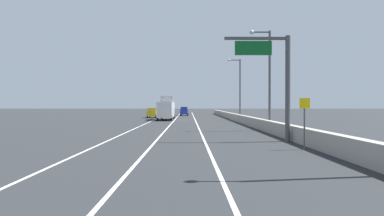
{
  "coord_description": "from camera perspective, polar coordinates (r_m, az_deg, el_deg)",
  "views": [
    {
      "loc": [
        0.33,
        -2.15,
        2.63
      ],
      "look_at": [
        0.85,
        47.92,
        2.14
      ],
      "focal_mm": 33.69,
      "sensor_mm": 36.0,
      "label": 1
    }
  ],
  "objects": [
    {
      "name": "overhead_sign_gantry",
      "position": [
        26.24,
        13.37,
        5.13
      ],
      "size": [
        4.68,
        0.36,
        7.5
      ],
      "color": "#47474C",
      "rests_on": "ground_plane"
    },
    {
      "name": "car_yellow_1",
      "position": [
        71.59,
        -6.28,
        -0.77
      ],
      "size": [
        1.96,
        4.22,
        1.95
      ],
      "color": "gold",
      "rests_on": "ground_plane"
    },
    {
      "name": "box_truck",
      "position": [
        61.36,
        -4.1,
        -0.14
      ],
      "size": [
        2.57,
        9.46,
        4.11
      ],
      "color": "silver",
      "rests_on": "ground_plane"
    },
    {
      "name": "speed_advisory_sign",
      "position": [
        21.87,
        17.39,
        -1.74
      ],
      "size": [
        0.6,
        0.11,
        3.0
      ],
      "color": "#4C4C51",
      "rests_on": "ground_plane"
    },
    {
      "name": "lamp_post_right_third",
      "position": [
        59.09,
        7.37,
        3.62
      ],
      "size": [
        2.14,
        0.44,
        10.06
      ],
      "color": "#4C4C51",
      "rests_on": "ground_plane"
    },
    {
      "name": "car_blue_2",
      "position": [
        84.62,
        -1.23,
        -0.52
      ],
      "size": [
        1.96,
        4.29,
        2.07
      ],
      "color": "#1E389E",
      "rests_on": "ground_plane"
    },
    {
      "name": "lamp_post_right_second",
      "position": [
        36.84,
        11.81,
        5.46
      ],
      "size": [
        2.14,
        0.44,
        10.06
      ],
      "color": "#4C4C51",
      "rests_on": "ground_plane"
    },
    {
      "name": "ground_plane",
      "position": [
        66.2,
        -0.88,
        -1.71
      ],
      "size": [
        320.0,
        320.0,
        0.0
      ],
      "primitive_type": "plane",
      "color": "#26282B"
    },
    {
      "name": "lane_stripe_center",
      "position": [
        57.26,
        -2.93,
        -2.07
      ],
      "size": [
        0.16,
        130.0,
        0.0
      ],
      "primitive_type": "cube",
      "color": "silver",
      "rests_on": "ground_plane"
    },
    {
      "name": "lane_stripe_right",
      "position": [
        57.22,
        0.58,
        -2.07
      ],
      "size": [
        0.16,
        130.0,
        0.0
      ],
      "primitive_type": "cube",
      "color": "silver",
      "rests_on": "ground_plane"
    },
    {
      "name": "car_red_0",
      "position": [
        96.48,
        -4.72,
        -0.4
      ],
      "size": [
        2.0,
        4.33,
        2.01
      ],
      "color": "red",
      "rests_on": "ground_plane"
    },
    {
      "name": "jersey_barrier_right",
      "position": [
        42.89,
        9.69,
        -2.22
      ],
      "size": [
        0.6,
        120.0,
        1.1
      ],
      "primitive_type": "cube",
      "color": "#9E998E",
      "rests_on": "ground_plane"
    },
    {
      "name": "lane_stripe_left",
      "position": [
        57.5,
        -6.42,
        -2.06
      ],
      "size": [
        0.16,
        130.0,
        0.0
      ],
      "primitive_type": "cube",
      "color": "silver",
      "rests_on": "ground_plane"
    }
  ]
}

